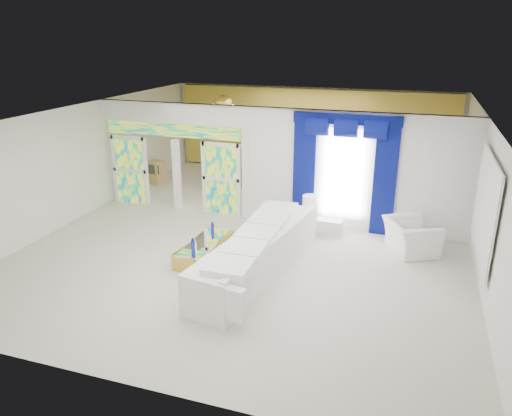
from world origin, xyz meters
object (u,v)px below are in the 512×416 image
(white_sofa, at_px, (258,255))
(coffee_table, at_px, (205,250))
(grand_piano, at_px, (242,167))
(console_table, at_px, (321,225))
(armchair, at_px, (411,237))

(white_sofa, height_order, coffee_table, white_sofa)
(coffee_table, height_order, grand_piano, grand_piano)
(grand_piano, bearing_deg, white_sofa, -69.34)
(grand_piano, bearing_deg, console_table, -49.41)
(armchair, bearing_deg, grand_piano, 25.17)
(coffee_table, xyz_separation_m, armchair, (4.34, 1.78, 0.18))
(console_table, height_order, grand_piano, grand_piano)
(grand_piano, bearing_deg, armchair, -39.17)
(white_sofa, xyz_separation_m, console_table, (0.81, 2.60, -0.23))
(white_sofa, relative_size, console_table, 3.98)
(coffee_table, relative_size, console_table, 1.58)
(white_sofa, xyz_separation_m, grand_piano, (-2.66, 6.37, 0.04))
(coffee_table, bearing_deg, grand_piano, 102.15)
(coffee_table, distance_m, grand_piano, 6.22)
(coffee_table, relative_size, armchair, 1.49)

